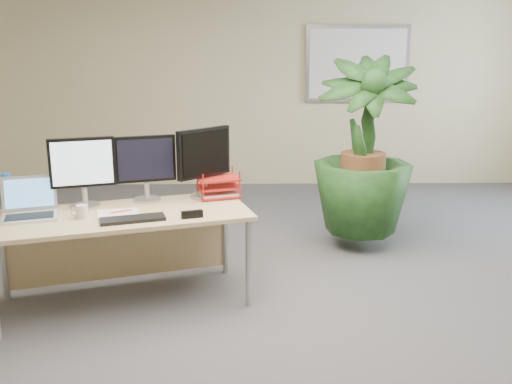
{
  "coord_description": "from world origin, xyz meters",
  "views": [
    {
      "loc": [
        -0.2,
        -3.31,
        1.81
      ],
      "look_at": [
        -0.14,
        0.35,
        0.85
      ],
      "focal_mm": 40.0,
      "sensor_mm": 36.0,
      "label": 1
    }
  ],
  "objects_px": {
    "desk": "(122,228)",
    "monitor_left": "(83,168)",
    "laptop": "(29,207)",
    "monitor_right": "(146,164)",
    "floor_plant": "(363,166)"
  },
  "relations": [
    {
      "from": "desk",
      "to": "monitor_left",
      "type": "bearing_deg",
      "value": 166.16
    },
    {
      "from": "desk",
      "to": "laptop",
      "type": "relative_size",
      "value": 4.33
    },
    {
      "from": "laptop",
      "to": "monitor_right",
      "type": "bearing_deg",
      "value": 26.47
    },
    {
      "from": "monitor_left",
      "to": "monitor_right",
      "type": "height_order",
      "value": "monitor_left"
    },
    {
      "from": "desk",
      "to": "monitor_right",
      "type": "relative_size",
      "value": 3.85
    },
    {
      "from": "desk",
      "to": "laptop",
      "type": "bearing_deg",
      "value": -166.12
    },
    {
      "from": "monitor_left",
      "to": "monitor_right",
      "type": "relative_size",
      "value": 1.03
    },
    {
      "from": "monitor_right",
      "to": "floor_plant",
      "type": "bearing_deg",
      "value": 25.3
    },
    {
      "from": "monitor_right",
      "to": "laptop",
      "type": "distance_m",
      "value": 0.85
    },
    {
      "from": "monitor_left",
      "to": "laptop",
      "type": "distance_m",
      "value": 0.44
    },
    {
      "from": "desk",
      "to": "monitor_left",
      "type": "distance_m",
      "value": 0.5
    },
    {
      "from": "floor_plant",
      "to": "desk",
      "type": "bearing_deg",
      "value": -151.18
    },
    {
      "from": "monitor_right",
      "to": "monitor_left",
      "type": "bearing_deg",
      "value": -159.12
    },
    {
      "from": "desk",
      "to": "laptop",
      "type": "xyz_separation_m",
      "value": [
        -0.58,
        -0.14,
        0.2
      ]
    },
    {
      "from": "floor_plant",
      "to": "monitor_left",
      "type": "bearing_deg",
      "value": -155.52
    }
  ]
}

